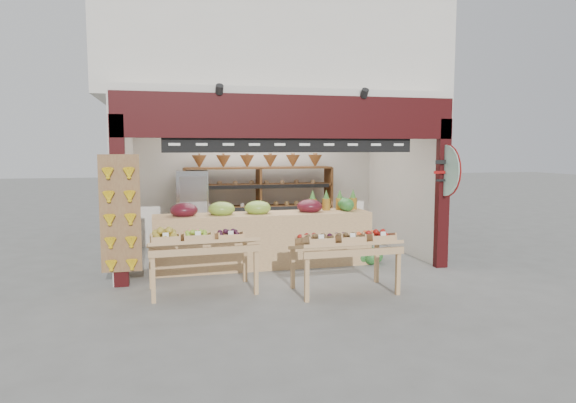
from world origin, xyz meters
The scene contains 11 objects.
ground centered at (0.00, 0.00, 0.00)m, with size 60.00×60.00×0.00m, color slate.
shop_structure centered at (0.00, 1.61, 3.92)m, with size 6.36×5.12×5.40m.
banana_board centered at (-2.73, -1.17, 1.12)m, with size 0.60×0.15×1.80m.
gift_sign centered at (2.75, -1.15, 1.75)m, with size 0.04×0.93×0.92m.
back_shelving centered at (-0.06, 1.81, 1.25)m, with size 3.26×0.53×1.99m.
refrigerator centered at (-1.50, 1.69, 0.84)m, with size 0.65×0.65×1.67m, color #A8AAAF.
cardboard_stack centered at (-1.34, 0.82, 0.25)m, with size 1.10×0.79×0.69m.
mid_counter centered at (-0.36, -0.26, 0.53)m, with size 3.91×0.84×1.20m.
display_table_left centered at (-1.65, -1.63, 0.78)m, with size 1.63×0.97×1.01m.
display_table_right centered at (0.52, -2.14, 0.76)m, with size 1.53×0.88×0.98m.
watermelon_pile centered at (1.55, -0.36, 0.19)m, with size 0.64×0.66×0.50m.
Camera 1 is at (-2.05, -9.25, 2.15)m, focal length 32.00 mm.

